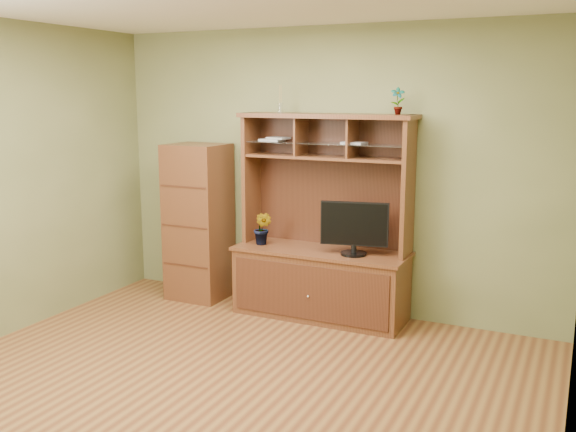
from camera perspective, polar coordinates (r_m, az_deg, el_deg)
The scene contains 8 objects.
room at distance 4.37m, azimuth -6.18°, elevation 1.15°, with size 4.54×4.04×2.74m.
media_hutch at distance 6.04m, azimuth 3.02°, elevation -4.12°, with size 1.66×0.61×1.90m.
monitor at distance 5.76m, azimuth 5.90°, elevation -0.99°, with size 0.61×0.24×0.48m.
orchid_plant at distance 6.14m, azimuth -2.26°, elevation -1.11°, with size 0.18×0.14×0.32m, color #36581E.
top_plant at distance 5.69m, azimuth 9.72°, elevation 10.06°, with size 0.12×0.08×0.24m, color #3B6222.
reed_diffuser at distance 6.09m, azimuth -0.68°, elevation 10.11°, with size 0.05×0.05×0.26m.
magazines at distance 6.02m, azimuth 1.05°, elevation 6.75°, with size 1.05×0.19×0.04m.
side_cabinet at distance 6.60m, azimuth -7.95°, elevation -0.52°, with size 0.57×0.51×1.58m.
Camera 1 is at (2.26, -3.67, 2.08)m, focal length 40.00 mm.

